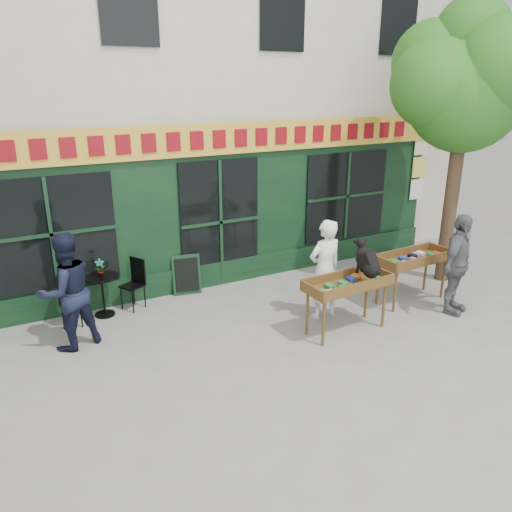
% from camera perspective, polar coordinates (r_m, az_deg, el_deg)
% --- Properties ---
extents(ground, '(80.00, 80.00, 0.00)m').
position_cam_1_polar(ground, '(8.72, 2.53, -8.26)').
color(ground, slate).
rests_on(ground, ground).
extents(building, '(14.00, 7.26, 10.00)m').
position_cam_1_polar(building, '(13.25, -11.71, 22.97)').
color(building, beige).
rests_on(building, ground).
extents(street_tree, '(3.05, 2.90, 5.60)m').
position_cam_1_polar(street_tree, '(10.89, 22.88, 18.26)').
color(street_tree, '#382619').
rests_on(street_tree, ground).
extents(book_cart_center, '(1.52, 0.67, 0.99)m').
position_cam_1_polar(book_cart_center, '(8.43, 10.43, -3.41)').
color(book_cart_center, brown).
rests_on(book_cart_center, ground).
extents(dog, '(0.36, 0.61, 0.60)m').
position_cam_1_polar(dog, '(8.45, 12.69, -0.13)').
color(dog, black).
rests_on(dog, book_cart_center).
extents(woman, '(0.67, 0.46, 1.81)m').
position_cam_1_polar(woman, '(8.88, 7.86, -1.52)').
color(woman, white).
rests_on(woman, ground).
extents(book_cart_right, '(1.52, 0.67, 0.99)m').
position_cam_1_polar(book_cart_right, '(9.93, 17.53, -0.50)').
color(book_cart_right, brown).
rests_on(book_cart_right, ground).
extents(man_right, '(1.18, 0.83, 1.86)m').
position_cam_1_polar(man_right, '(9.65, 22.00, -0.91)').
color(man_right, '#545459').
rests_on(man_right, ground).
extents(bistro_table, '(0.60, 0.60, 0.76)m').
position_cam_1_polar(bistro_table, '(9.37, -17.16, -3.48)').
color(bistro_table, black).
rests_on(bistro_table, ground).
extents(bistro_chair_left, '(0.45, 0.45, 0.95)m').
position_cam_1_polar(bistro_chair_left, '(9.21, -20.93, -4.21)').
color(bistro_chair_left, black).
rests_on(bistro_chair_left, ground).
extents(bistro_chair_right, '(0.49, 0.49, 0.95)m').
position_cam_1_polar(bistro_chair_right, '(9.57, -13.62, -2.57)').
color(bistro_chair_right, black).
rests_on(bistro_chair_right, ground).
extents(potted_plant, '(0.17, 0.12, 0.32)m').
position_cam_1_polar(potted_plant, '(9.23, -17.40, -1.28)').
color(potted_plant, gray).
rests_on(potted_plant, bistro_table).
extents(man_left, '(1.10, 0.97, 1.90)m').
position_cam_1_polar(man_left, '(8.30, -20.83, -3.83)').
color(man_left, black).
rests_on(man_left, ground).
extents(chalkboard, '(0.59, 0.30, 0.79)m').
position_cam_1_polar(chalkboard, '(10.04, -7.93, -2.12)').
color(chalkboard, black).
rests_on(chalkboard, ground).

